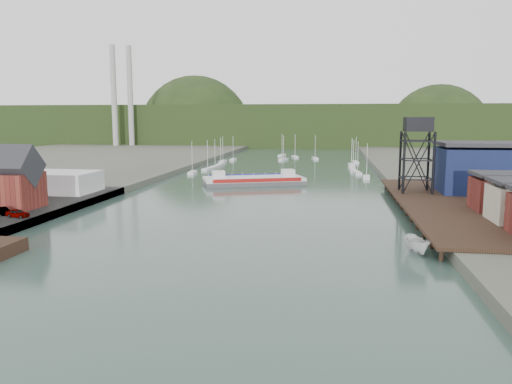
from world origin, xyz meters
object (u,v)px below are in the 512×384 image
(chain_ferry, at_px, (254,180))
(motorboat, at_px, (417,245))
(harbor_building, at_px, (4,184))
(lift_tower, at_px, (418,129))
(car_west_a, at_px, (18,213))

(chain_ferry, distance_m, motorboat, 73.91)
(harbor_building, distance_m, lift_tower, 82.49)
(car_west_a, bearing_deg, chain_ferry, -18.11)
(motorboat, bearing_deg, harbor_building, 155.09)
(chain_ferry, xyz_separation_m, car_west_a, (-30.57, -59.15, 1.17))
(harbor_building, bearing_deg, motorboat, -11.98)
(harbor_building, height_order, chain_ferry, harbor_building)
(lift_tower, distance_m, motorboat, 45.81)
(chain_ferry, xyz_separation_m, motorboat, (32.43, -66.41, 0.03))
(lift_tower, height_order, car_west_a, lift_tower)
(lift_tower, height_order, motorboat, lift_tower)
(chain_ferry, relative_size, car_west_a, 7.21)
(motorboat, distance_m, car_west_a, 63.43)
(harbor_building, distance_m, motorboat, 72.29)
(lift_tower, bearing_deg, harbor_building, -160.02)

